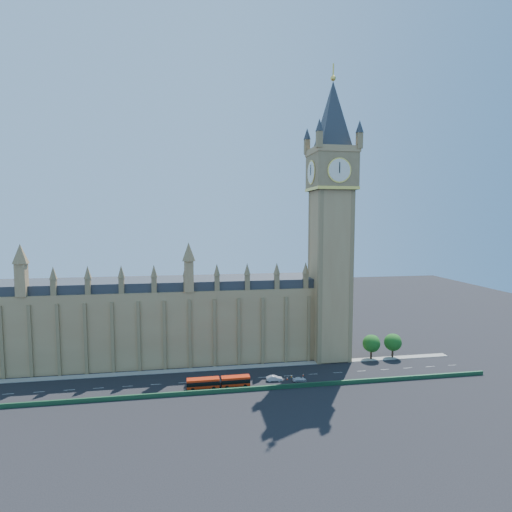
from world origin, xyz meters
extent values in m
plane|color=black|center=(0.00, 0.00, 0.00)|extent=(400.00, 400.00, 0.00)
cube|color=#A0794D|center=(-25.00, 22.00, 12.50)|extent=(120.00, 20.00, 25.00)
cube|color=#2D3035|center=(-25.00, 22.00, 26.50)|extent=(120.00, 18.00, 3.00)
cube|color=#A0794D|center=(38.00, 14.00, 29.00)|extent=(12.00, 12.00, 58.00)
cube|color=olive|center=(38.00, 14.00, 64.00)|extent=(14.00, 14.00, 12.00)
cylinder|color=silver|center=(38.00, 6.85, 64.00)|extent=(7.20, 0.30, 7.20)
cube|color=#A0794D|center=(38.00, 14.00, 71.00)|extent=(14.50, 14.50, 2.00)
pyramid|color=#2D3035|center=(38.00, 14.00, 94.00)|extent=(20.59, 20.59, 22.00)
sphere|color=#F2C64C|center=(38.00, 14.00, 94.80)|extent=(1.80, 1.80, 1.80)
cube|color=#1E4C2D|center=(0.00, -9.00, 0.60)|extent=(160.00, 0.60, 1.20)
cube|color=gray|center=(0.00, 9.50, 0.08)|extent=(160.00, 3.00, 0.16)
cylinder|color=#382619|center=(52.00, 10.00, 2.00)|extent=(0.70, 0.70, 4.00)
sphere|color=#184D14|center=(52.00, 10.00, 5.50)|extent=(6.00, 6.00, 6.00)
sphere|color=#184D14|center=(52.80, 10.30, 6.10)|extent=(4.38, 4.38, 4.38)
cylinder|color=#382619|center=(60.00, 10.00, 2.00)|extent=(0.70, 0.70, 4.00)
sphere|color=#184D14|center=(60.00, 10.00, 5.50)|extent=(6.00, 6.00, 6.00)
sphere|color=#184D14|center=(60.80, 10.30, 6.10)|extent=(4.38, 4.38, 4.38)
cube|color=red|center=(-6.41, -5.52, 1.54)|extent=(9.24, 2.63, 3.08)
cube|color=red|center=(2.92, -5.45, 1.54)|extent=(8.22, 2.62, 3.08)
cube|color=black|center=(-6.41, -5.52, 1.91)|extent=(9.29, 2.68, 1.17)
cube|color=black|center=(2.92, -5.45, 1.91)|extent=(8.27, 2.67, 1.17)
cylinder|color=black|center=(-2.00, -5.49, 1.38)|extent=(0.83, 2.47, 2.46)
cylinder|color=black|center=(-9.35, -6.82, 0.51)|extent=(1.03, 0.32, 1.03)
cylinder|color=black|center=(-9.37, -4.26, 0.51)|extent=(1.03, 0.32, 1.03)
cylinder|color=black|center=(-3.45, -6.78, 0.51)|extent=(1.03, 0.32, 1.03)
cylinder|color=black|center=(-3.47, -4.22, 0.51)|extent=(1.03, 0.32, 1.03)
cylinder|color=black|center=(0.31, -6.75, 0.51)|extent=(1.03, 0.32, 1.03)
cylinder|color=black|center=(0.29, -4.19, 0.51)|extent=(1.03, 0.32, 1.03)
cylinder|color=black|center=(5.55, -6.71, 0.51)|extent=(1.03, 0.32, 1.03)
cylinder|color=black|center=(5.53, -4.15, 0.51)|extent=(1.03, 0.32, 1.03)
imported|color=#404147|center=(-2.00, -2.71, 0.74)|extent=(4.42, 2.00, 1.47)
imported|color=#AFB1B7|center=(14.86, -3.23, 0.79)|extent=(5.01, 2.31, 1.59)
imported|color=silver|center=(22.20, -4.70, 0.59)|extent=(4.11, 1.74, 1.18)
cube|color=black|center=(23.79, -2.88, 0.02)|extent=(0.39, 0.39, 0.04)
cone|color=orange|center=(23.79, -2.88, 0.31)|extent=(0.43, 0.43, 0.62)
cylinder|color=white|center=(23.79, -2.88, 0.40)|extent=(0.30, 0.30, 0.11)
cube|color=black|center=(24.48, -0.94, 0.02)|extent=(0.47, 0.47, 0.04)
cone|color=#FF380D|center=(24.48, -0.94, 0.35)|extent=(0.52, 0.52, 0.69)
cylinder|color=white|center=(24.48, -0.94, 0.45)|extent=(0.34, 0.34, 0.12)
cube|color=black|center=(20.67, -1.31, 0.02)|extent=(0.55, 0.55, 0.05)
cone|color=orange|center=(20.67, -1.31, 0.40)|extent=(0.61, 0.61, 0.80)
cylinder|color=white|center=(20.67, -1.31, 0.52)|extent=(0.39, 0.39, 0.14)
cube|color=black|center=(18.92, -2.94, 0.02)|extent=(0.57, 0.57, 0.05)
cone|color=#E63A0C|center=(18.92, -2.94, 0.40)|extent=(0.62, 0.62, 0.80)
cylinder|color=white|center=(18.92, -2.94, 0.52)|extent=(0.39, 0.39, 0.14)
camera|label=1|loc=(-9.42, -116.48, 48.01)|focal=28.00mm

